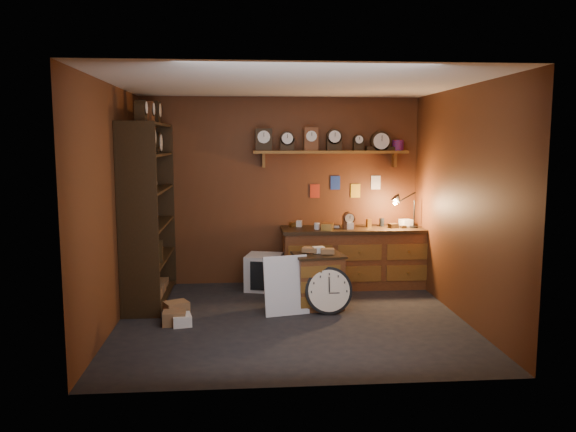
# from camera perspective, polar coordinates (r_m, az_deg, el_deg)

# --- Properties ---
(floor) EXTENTS (4.00, 4.00, 0.00)m
(floor) POSITION_cam_1_polar(r_m,az_deg,el_deg) (6.66, 0.34, -10.51)
(floor) COLOR black
(floor) RESTS_ON ground
(room_shell) EXTENTS (4.02, 3.62, 2.71)m
(room_shell) POSITION_cam_1_polar(r_m,az_deg,el_deg) (6.45, 0.67, 4.49)
(room_shell) COLOR #582D15
(room_shell) RESTS_ON ground
(shelving_unit) EXTENTS (0.47, 1.60, 2.58)m
(shelving_unit) POSITION_cam_1_polar(r_m,az_deg,el_deg) (7.44, -14.21, 1.06)
(shelving_unit) COLOR black
(shelving_unit) RESTS_ON ground
(workbench) EXTENTS (2.12, 0.66, 1.36)m
(workbench) POSITION_cam_1_polar(r_m,az_deg,el_deg) (8.11, 6.88, -3.83)
(workbench) COLOR brown
(workbench) RESTS_ON ground
(low_cabinet) EXTENTS (0.67, 0.59, 0.77)m
(low_cabinet) POSITION_cam_1_polar(r_m,az_deg,el_deg) (7.06, 3.09, -6.31)
(low_cabinet) COLOR brown
(low_cabinet) RESTS_ON ground
(big_round_clock) EXTENTS (0.57, 0.18, 0.57)m
(big_round_clock) POSITION_cam_1_polar(r_m,az_deg,el_deg) (6.85, 4.15, -7.57)
(big_round_clock) COLOR black
(big_round_clock) RESTS_ON ground
(white_panel) EXTENTS (0.57, 0.26, 0.72)m
(white_panel) POSITION_cam_1_polar(r_m,az_deg,el_deg) (6.88, -0.17, -9.91)
(white_panel) COLOR silver
(white_panel) RESTS_ON ground
(mini_fridge) EXTENTS (0.58, 0.60, 0.50)m
(mini_fridge) POSITION_cam_1_polar(r_m,az_deg,el_deg) (7.92, -2.44, -5.72)
(mini_fridge) COLOR silver
(mini_fridge) RESTS_ON ground
(floor_box_a) EXTENTS (0.27, 0.23, 0.16)m
(floor_box_a) POSITION_cam_1_polar(r_m,az_deg,el_deg) (6.60, -11.46, -10.11)
(floor_box_a) COLOR olive
(floor_box_a) RESTS_ON ground
(floor_box_b) EXTENTS (0.25, 0.28, 0.12)m
(floor_box_b) POSITION_cam_1_polar(r_m,az_deg,el_deg) (6.58, -10.74, -10.32)
(floor_box_b) COLOR white
(floor_box_b) RESTS_ON ground
(floor_box_c) EXTENTS (0.33, 0.31, 0.20)m
(floor_box_c) POSITION_cam_1_polar(r_m,az_deg,el_deg) (6.83, -11.26, -9.33)
(floor_box_c) COLOR olive
(floor_box_c) RESTS_ON ground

